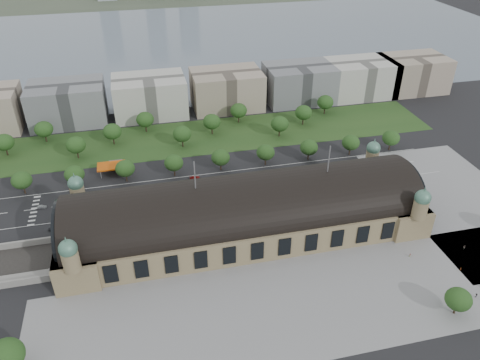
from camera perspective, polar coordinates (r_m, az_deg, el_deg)
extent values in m
plane|color=black|center=(201.15, 0.60, -6.37)|extent=(900.00, 900.00, 0.00)
cube|color=#887654|center=(197.46, 0.61, -5.01)|extent=(150.00, 40.00, 12.00)
cube|color=#887654|center=(196.00, -18.96, -7.45)|extent=(16.00, 43.00, 12.00)
cube|color=#887654|center=(220.32, 17.81, -2.37)|extent=(16.00, 43.00, 12.00)
cylinder|color=black|center=(193.88, 0.62, -3.60)|extent=(144.00, 37.60, 37.60)
cylinder|color=black|center=(192.23, -21.15, -5.79)|extent=(1.20, 32.00, 32.00)
cylinder|color=black|center=(219.05, 19.51, -0.42)|extent=(1.20, 32.00, 32.00)
cylinder|color=#887654|center=(207.27, -19.14, -1.67)|extent=(6.00, 6.00, 8.00)
sphere|color=#4F7F6A|center=(204.41, -19.41, -0.39)|extent=(6.40, 6.40, 6.40)
cone|color=#4F7F6A|center=(202.40, -19.61, 0.57)|extent=(1.00, 1.00, 2.50)
cylinder|color=#887654|center=(230.41, 15.77, 2.56)|extent=(6.00, 6.00, 8.00)
sphere|color=#4F7F6A|center=(227.84, 15.97, 3.76)|extent=(6.40, 6.40, 6.40)
cone|color=#4F7F6A|center=(226.03, 16.12, 4.65)|extent=(1.00, 1.00, 2.50)
cylinder|color=#887654|center=(173.67, -19.91, -9.24)|extent=(6.00, 6.00, 8.00)
sphere|color=#4F7F6A|center=(170.25, -20.25, -7.85)|extent=(6.40, 6.40, 6.40)
cone|color=#4F7F6A|center=(167.83, -20.50, -6.80)|extent=(1.00, 1.00, 2.50)
cylinder|color=#887654|center=(200.71, 21.09, -3.31)|extent=(6.00, 6.00, 8.00)
sphere|color=#4F7F6A|center=(197.76, 21.40, -2.01)|extent=(6.40, 6.40, 6.40)
cone|color=#4F7F6A|center=(195.68, 21.63, -1.04)|extent=(1.00, 1.00, 2.50)
cylinder|color=#59595B|center=(180.06, -5.54, 0.59)|extent=(0.50, 0.50, 12.00)
cylinder|color=#59595B|center=(193.39, 10.79, 2.53)|extent=(0.50, 0.50, 12.00)
cube|color=gray|center=(172.75, 7.51, -14.76)|extent=(190.00, 48.00, 0.12)
cube|color=gray|center=(242.60, 24.98, -2.31)|extent=(56.00, 100.00, 0.12)
cube|color=black|center=(228.86, -6.54, -1.25)|extent=(260.00, 26.00, 0.10)
cube|color=#25471C|center=(276.67, -7.02, 5.03)|extent=(300.00, 45.00, 0.10)
cube|color=#CC510C|center=(246.80, -15.42, 1.68)|extent=(14.00, 9.00, 0.70)
cube|color=#59595B|center=(253.41, -14.87, 1.80)|extent=(7.00, 5.00, 3.20)
cylinder|color=#59595B|center=(251.25, -16.58, 1.39)|extent=(0.50, 0.50, 4.40)
cylinder|color=#59595B|center=(250.49, -14.09, 1.70)|extent=(0.50, 0.50, 4.40)
cylinder|color=#59595B|center=(245.73, -16.60, 0.65)|extent=(0.50, 0.50, 4.40)
cylinder|color=#59595B|center=(244.95, -14.06, 0.96)|extent=(0.50, 0.50, 4.40)
cube|color=slate|center=(469.14, -8.40, 16.45)|extent=(700.00, 320.00, 0.08)
cube|color=gray|center=(310.11, -20.25, 8.78)|extent=(45.00, 32.00, 24.00)
cube|color=#BBB9B1|center=(307.32, -10.93, 10.01)|extent=(45.00, 32.00, 24.00)
cube|color=tan|center=(312.61, -1.63, 10.97)|extent=(45.00, 32.00, 24.00)
cube|color=gray|center=(325.58, 7.20, 11.62)|extent=(45.00, 32.00, 24.00)
cube|color=#BBB9B1|center=(343.11, 14.45, 11.95)|extent=(45.00, 32.00, 24.00)
cube|color=tan|center=(362.70, 20.25, 12.08)|extent=(45.00, 32.00, 24.00)
cylinder|color=#2D2116|center=(246.67, -24.80, -1.07)|extent=(0.70, 0.70, 4.32)
ellipsoid|color=#204719|center=(244.07, -25.08, -0.03)|extent=(9.60, 9.60, 8.16)
cylinder|color=#2D2116|center=(242.14, -19.32, -0.40)|extent=(0.70, 0.70, 4.32)
ellipsoid|color=#204719|center=(239.48, -19.54, 0.67)|extent=(9.60, 9.60, 8.16)
cylinder|color=#2D2116|center=(239.92, -13.67, 0.30)|extent=(0.70, 0.70, 4.32)
ellipsoid|color=#204719|center=(237.25, -13.84, 1.38)|extent=(9.60, 9.60, 8.16)
cylinder|color=#2D2116|center=(240.10, -7.99, 0.99)|extent=(0.70, 0.70, 4.32)
ellipsoid|color=#204719|center=(237.43, -8.08, 2.08)|extent=(9.60, 9.60, 8.16)
cylinder|color=#2D2116|center=(242.66, -2.36, 1.67)|extent=(0.70, 0.70, 4.32)
ellipsoid|color=#204719|center=(240.02, -2.39, 2.76)|extent=(9.60, 9.60, 8.16)
cylinder|color=#2D2116|center=(247.54, 3.10, 2.32)|extent=(0.70, 0.70, 4.32)
ellipsoid|color=#204719|center=(244.94, 3.14, 3.39)|extent=(9.60, 9.60, 8.16)
cylinder|color=#2D2116|center=(254.59, 8.31, 2.91)|extent=(0.70, 0.70, 4.32)
ellipsoid|color=#204719|center=(252.07, 8.41, 3.96)|extent=(9.60, 9.60, 8.16)
cylinder|color=#2D2116|center=(263.65, 13.21, 3.45)|extent=(0.70, 0.70, 4.32)
ellipsoid|color=#204719|center=(261.21, 13.35, 4.46)|extent=(9.60, 9.60, 8.16)
cylinder|color=#2D2116|center=(274.51, 17.75, 3.92)|extent=(0.70, 0.70, 4.32)
ellipsoid|color=#204719|center=(272.17, 17.93, 4.90)|extent=(9.60, 9.60, 8.16)
cylinder|color=#2D2116|center=(285.99, -26.55, 3.13)|extent=(0.70, 0.70, 4.68)
ellipsoid|color=#204719|center=(283.57, -26.82, 4.13)|extent=(10.40, 10.40, 8.84)
cylinder|color=#2D2116|center=(292.32, -22.58, 4.74)|extent=(0.70, 0.70, 4.68)
ellipsoid|color=#204719|center=(289.95, -22.81, 5.74)|extent=(10.40, 10.40, 8.84)
cylinder|color=#2D2116|center=(268.10, -19.16, 2.99)|extent=(0.70, 0.70, 4.68)
ellipsoid|color=#204719|center=(265.52, -19.38, 4.06)|extent=(10.40, 10.40, 8.84)
cylinder|color=#2D2116|center=(276.94, -15.15, 4.67)|extent=(0.70, 0.70, 4.68)
ellipsoid|color=#204719|center=(274.44, -15.32, 5.72)|extent=(10.40, 10.40, 8.84)
cylinder|color=#2D2116|center=(287.26, -11.38, 6.21)|extent=(0.70, 0.70, 4.68)
ellipsoid|color=#204719|center=(284.85, -11.50, 7.25)|extent=(10.40, 10.40, 8.84)
cylinder|color=#2D2116|center=(266.67, -7.00, 4.50)|extent=(0.70, 0.70, 4.68)
ellipsoid|color=#204719|center=(264.07, -7.08, 5.60)|extent=(10.40, 10.40, 8.84)
cylinder|color=#2D2116|center=(279.45, -3.43, 6.05)|extent=(0.70, 0.70, 4.68)
ellipsoid|color=#204719|center=(276.97, -3.47, 7.12)|extent=(10.40, 10.40, 8.84)
cylinder|color=#2D2116|center=(293.40, -0.17, 7.45)|extent=(0.70, 0.70, 4.68)
ellipsoid|color=#204719|center=(291.04, -0.17, 8.47)|extent=(10.40, 10.40, 8.84)
cylinder|color=#2D2116|center=(277.21, 4.81, 5.77)|extent=(0.70, 0.70, 4.68)
ellipsoid|color=#204719|center=(274.71, 4.86, 6.83)|extent=(10.40, 10.40, 8.84)
cylinder|color=#2D2116|center=(293.24, 7.68, 7.13)|extent=(0.70, 0.70, 4.68)
ellipsoid|color=#204719|center=(290.88, 7.76, 8.15)|extent=(10.40, 10.40, 8.84)
cylinder|color=#2D2116|center=(310.08, 10.26, 8.34)|extent=(0.70, 0.70, 4.68)
ellipsoid|color=#204719|center=(307.85, 10.36, 9.31)|extent=(10.40, 10.40, 8.84)
ellipsoid|color=#204719|center=(162.99, -26.65, -18.57)|extent=(11.00, 11.00, 9.35)
cylinder|color=#2D2116|center=(182.80, 24.73, -14.12)|extent=(0.70, 0.70, 3.96)
ellipsoid|color=#204719|center=(179.56, 25.09, -13.04)|extent=(9.00, 9.00, 7.65)
imported|color=gray|center=(233.30, -23.00, -3.03)|extent=(4.17, 1.93, 1.32)
imported|color=black|center=(222.92, -20.96, -4.27)|extent=(5.48, 2.97, 1.46)
imported|color=maroon|center=(236.87, -5.54, 0.30)|extent=(5.15, 2.21, 1.48)
imported|color=#1A1A4A|center=(223.97, -0.42, -1.62)|extent=(4.19, 1.76, 1.42)
imported|color=white|center=(256.01, 17.21, 1.49)|extent=(4.99, 2.61, 1.34)
imported|color=black|center=(217.88, -21.81, -5.40)|extent=(4.58, 3.93, 1.49)
imported|color=maroon|center=(217.48, -15.18, -4.10)|extent=(5.32, 4.06, 1.34)
imported|color=#181C43|center=(215.95, -18.91, -5.07)|extent=(5.94, 5.25, 1.65)
imported|color=slate|center=(218.05, -16.25, -4.18)|extent=(4.44, 3.18, 1.41)
imported|color=silver|center=(214.16, -8.86, -3.87)|extent=(3.97, 3.61, 1.32)
imported|color=gray|center=(217.65, -6.32, -2.95)|extent=(6.04, 5.23, 1.55)
imported|color=black|center=(217.29, -8.15, -3.21)|extent=(4.76, 3.34, 1.28)
imported|color=red|center=(219.36, -4.46, -2.17)|extent=(13.82, 4.43, 3.78)
imported|color=beige|center=(224.31, -3.16, -1.31)|extent=(12.33, 3.69, 3.39)
imported|color=beige|center=(231.07, 4.81, -0.32)|extent=(11.27, 3.08, 3.11)
imported|color=gray|center=(200.52, 20.01, -8.62)|extent=(0.76, 0.46, 1.52)
imported|color=gray|center=(201.41, 25.30, -9.77)|extent=(0.68, 0.79, 1.82)
imported|color=gray|center=(212.85, 25.66, -7.37)|extent=(0.59, 0.96, 1.92)
imported|color=gray|center=(192.55, 26.83, -12.47)|extent=(1.29, 0.98, 1.84)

